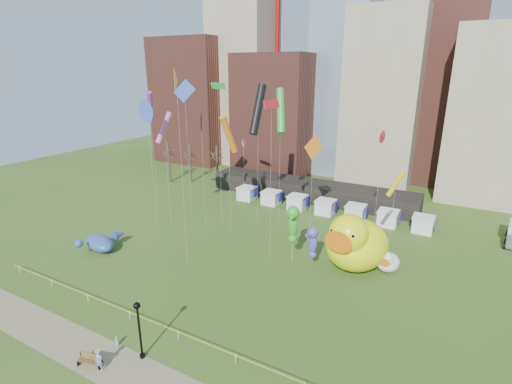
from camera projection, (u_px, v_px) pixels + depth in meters
The scene contains 31 objects.
ground at pixel (179, 340), 34.32m from camera, with size 160.00×160.00×0.00m, color #2E5019.
footpath at pixel (137, 377), 30.16m from camera, with size 70.00×4.00×0.02m, color #847752.
skyline at pixel (379, 76), 77.43m from camera, with size 101.00×23.00×68.00m.
pavilion at pixel (310, 190), 70.60m from camera, with size 38.00×6.00×3.20m, color black.
vendor_tents at pixel (325, 208), 63.44m from camera, with size 33.24×2.80×2.40m.
bare_trees at pixel (191, 163), 80.72m from camera, with size 8.44×6.44×8.50m.
caution_tape at pixel (178, 333), 34.11m from camera, with size 50.00×0.06×0.90m.
big_duck at pixel (355, 242), 45.30m from camera, with size 8.48×10.44×7.60m.
small_duck at pixel (387, 261), 45.40m from camera, with size 2.81×3.73×2.84m.
seahorse_green at pixel (293, 221), 46.41m from camera, with size 1.98×2.27×7.39m.
seahorse_purple at pixel (313, 240), 45.60m from camera, with size 1.74×1.95×5.27m.
whale_inflatable at pixel (101, 242), 50.95m from camera, with size 5.82×6.77×2.33m.
park_bench at pixel (90, 360), 31.18m from camera, with size 2.09×1.17×1.02m.
lamppost at pixel (139, 324), 31.19m from camera, with size 0.57×0.57×5.44m.
woman at pixel (99, 361), 30.55m from camera, with size 0.66×0.44×1.82m, color white.
toddler at pixel (117, 341), 33.45m from camera, with size 0.31×0.23×0.90m, color silver.
kite_0 at pixel (272, 105), 42.54m from camera, with size 0.57×3.20×19.74m.
kite_1 at pixel (244, 143), 62.13m from camera, with size 1.32×2.46×11.96m.
kite_2 at pixel (201, 124), 53.63m from camera, with size 1.47×2.31×17.28m.
kite_3 at pixel (281, 111), 54.02m from camera, with size 2.82×3.69×20.46m.
kite_4 at pixel (396, 184), 43.68m from camera, with size 2.01×0.99×12.18m.
kite_5 at pixel (147, 111), 49.27m from camera, with size 2.77×1.39×19.25m.
kite_6 at pixel (313, 148), 50.35m from camera, with size 3.06×1.39×14.84m.
kite_7 at pixel (150, 107), 56.94m from camera, with size 2.54×2.57×19.90m.
kite_8 at pixel (383, 138), 43.55m from camera, with size 0.32×1.47×16.35m.
kite_9 at pixel (164, 128), 53.41m from camera, with size 2.30×2.47×17.40m.
kite_10 at pixel (258, 110), 54.63m from camera, with size 1.45×4.24×20.98m.
kite_11 at pixel (218, 87), 54.52m from camera, with size 2.88×1.20×21.08m.
kite_12 at pixel (176, 80), 40.71m from camera, with size 1.98×2.17×23.15m.
kite_13 at pixel (185, 93), 57.66m from camera, with size 3.29×1.23×21.52m.
kite_14 at pixel (229, 134), 52.97m from camera, with size 1.41×3.29×17.04m.
Camera 1 is at (19.90, -21.63, 23.14)m, focal length 27.00 mm.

